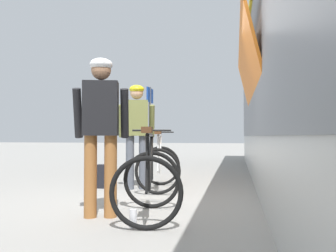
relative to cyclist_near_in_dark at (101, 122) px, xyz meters
name	(u,v)px	position (x,y,z in m)	size (l,w,h in m)	color
ground_plane	(152,207)	(0.43, 0.64, -1.05)	(80.00, 80.00, 0.00)	gray
cyclist_near_in_dark	(101,122)	(0.00, 0.00, 0.00)	(0.66, 0.41, 1.76)	#935B2D
cyclist_far_in_olive	(137,127)	(-0.18, 2.05, 0.00)	(0.66, 0.41, 1.76)	#4C515B
bicycle_near_black	(149,181)	(0.54, 0.07, -0.65)	(0.90, 1.18, 0.99)	black
bicycle_far_white	(159,166)	(0.21, 2.07, -0.65)	(0.88, 1.17, 0.99)	black
backpack_on_platform	(104,176)	(-0.76, 2.07, -0.85)	(0.28, 0.18, 0.40)	black
water_bottle_near_the_bikes	(133,219)	(0.49, -0.36, -0.96)	(0.07, 0.07, 0.18)	silver
platform_sign_post	(150,112)	(-1.12, 6.75, 0.57)	(0.08, 0.70, 2.40)	#595B60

